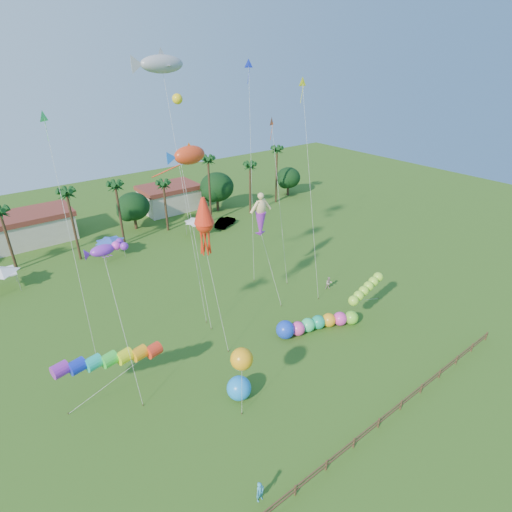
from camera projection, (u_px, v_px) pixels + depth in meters
ground at (323, 384)px, 36.19m from camera, size 160.00×160.00×0.00m
tree_line at (150, 203)px, 67.31m from camera, size 69.46×8.91×11.00m
buildings_row at (101, 215)px, 68.95m from camera, size 35.00×7.00×4.00m
tent_row at (111, 241)px, 57.36m from camera, size 31.00×4.00×0.60m
fence at (379, 422)px, 31.67m from camera, size 36.12×0.12×1.00m
car_b at (225, 222)px, 69.28m from camera, size 4.84×3.46×1.52m
spectator_a at (260, 492)px, 26.37m from camera, size 0.63×0.43×1.68m
spectator_b at (329, 283)px, 50.55m from camera, size 0.99×0.90×1.65m
caterpillar_inflatable at (314, 324)px, 42.87m from camera, size 9.41×4.64×1.96m
blue_ball at (239, 388)px, 34.29m from camera, size 2.12×2.12×2.12m
rainbow_tube at (130, 360)px, 33.60m from camera, size 9.70×1.88×4.26m
green_worm at (354, 301)px, 42.58m from camera, size 9.98×2.16×3.89m
orange_ball_kite at (242, 359)px, 31.19m from camera, size 1.90×1.90×6.32m
merman_kite at (261, 218)px, 46.72m from camera, size 2.40×5.75×12.19m
fish_kite at (190, 155)px, 40.16m from camera, size 5.28×6.63×18.71m
shark_kite at (162, 64)px, 37.12m from camera, size 5.98×7.38×26.94m
squid_kite at (204, 224)px, 37.41m from camera, size 2.49×5.16×15.21m
lobster_kite at (103, 250)px, 31.87m from camera, size 3.66×6.15×13.37m
delta_kite_red at (272, 125)px, 47.14m from camera, size 1.59×5.24×20.20m
delta_kite_yellow at (303, 88)px, 41.74m from camera, size 1.22×5.09×24.68m
delta_kite_green at (45, 125)px, 31.54m from camera, size 1.35×3.72×22.83m
delta_kite_blue at (249, 70)px, 44.65m from camera, size 2.50×3.58×26.32m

